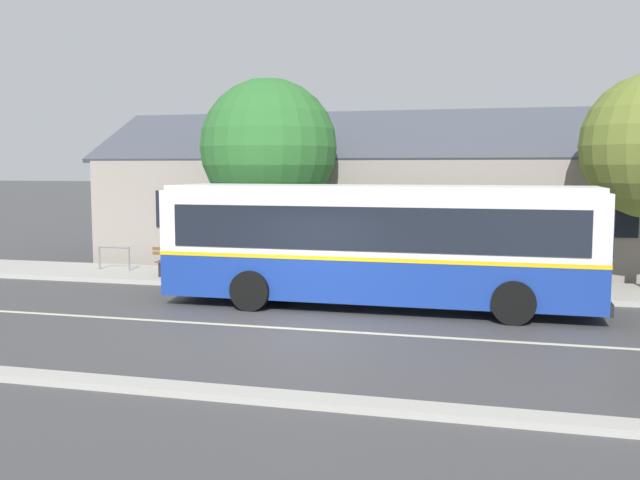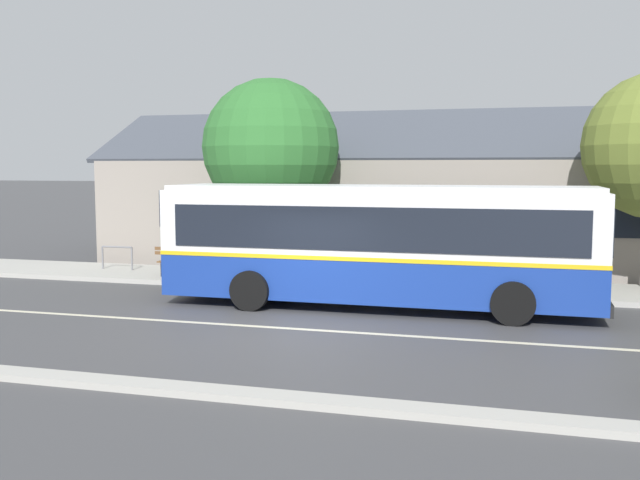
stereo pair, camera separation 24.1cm
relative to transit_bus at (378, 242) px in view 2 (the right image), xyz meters
The scene contains 10 objects.
ground_plane 3.56m from the transit_bus, 112.87° to the right, with size 300.00×300.00×0.00m, color #424244.
sidewalk_far 3.69m from the transit_bus, 111.56° to the left, with size 60.00×3.00×0.15m, color #ADAAA3.
curb_near 7.91m from the transit_bus, 99.09° to the right, with size 60.00×0.50×0.12m, color #ADAAA3.
lane_divider_stripe 3.56m from the transit_bus, 112.87° to the right, with size 60.00×0.16×0.01m, color beige.
community_building 9.49m from the transit_bus, 96.09° to the left, with size 21.77×8.15×6.71m.
transit_bus is the anchor object (origin of this frame).
bench_by_building 7.02m from the transit_bus, 159.86° to the left, with size 1.84×0.51×0.94m.
street_tree_secondary 6.50m from the transit_bus, 136.03° to the left, with size 4.38×4.38×6.37m.
bus_stop_sign 5.91m from the transit_bus, 20.74° to the left, with size 0.36×0.07×2.40m.
bike_rack 10.05m from the transit_bus, 160.79° to the left, with size 1.16×0.06×0.78m.
Camera 2 is at (4.58, -14.66, 3.53)m, focal length 40.00 mm.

